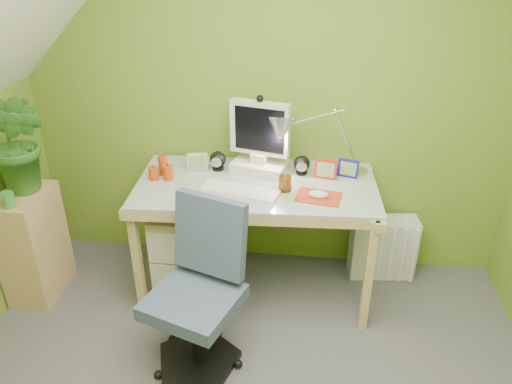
# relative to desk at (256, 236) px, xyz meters

# --- Properties ---
(wall_back) EXTENTS (3.20, 0.01, 2.40)m
(wall_back) POSITION_rel_desk_xyz_m (0.02, 0.37, 0.81)
(wall_back) COLOR olive
(wall_back) RESTS_ON floor
(desk) EXTENTS (1.51, 0.81, 0.79)m
(desk) POSITION_rel_desk_xyz_m (0.00, 0.00, 0.00)
(desk) COLOR tan
(desk) RESTS_ON floor
(monitor) EXTENTS (0.46, 0.33, 0.56)m
(monitor) POSITION_rel_desk_xyz_m (0.00, 0.18, 0.68)
(monitor) COLOR silver
(monitor) RESTS_ON desk
(speaker_left) EXTENTS (0.11, 0.11, 0.13)m
(speaker_left) POSITION_rel_desk_xyz_m (-0.27, 0.16, 0.46)
(speaker_left) COLOR black
(speaker_left) RESTS_ON desk
(speaker_right) EXTENTS (0.11, 0.11, 0.12)m
(speaker_right) POSITION_rel_desk_xyz_m (0.27, 0.16, 0.46)
(speaker_right) COLOR black
(speaker_right) RESTS_ON desk
(keyboard) EXTENTS (0.48, 0.25, 0.02)m
(keyboard) POSITION_rel_desk_xyz_m (-0.08, -0.14, 0.41)
(keyboard) COLOR white
(keyboard) RESTS_ON desk
(mousepad) EXTENTS (0.28, 0.22, 0.01)m
(mousepad) POSITION_rel_desk_xyz_m (0.38, -0.14, 0.40)
(mousepad) COLOR #B4341C
(mousepad) RESTS_ON desk
(mouse) EXTENTS (0.13, 0.09, 0.04)m
(mouse) POSITION_rel_desk_xyz_m (0.38, -0.14, 0.41)
(mouse) COLOR white
(mouse) RESTS_ON mousepad
(amber_tumbler) EXTENTS (0.08, 0.08, 0.10)m
(amber_tumbler) POSITION_rel_desk_xyz_m (0.18, -0.08, 0.44)
(amber_tumbler) COLOR brown
(amber_tumbler) RESTS_ON desk
(candle_cluster) EXTENTS (0.18, 0.16, 0.13)m
(candle_cluster) POSITION_rel_desk_xyz_m (-0.60, 0.01, 0.46)
(candle_cluster) COLOR #BB4110
(candle_cluster) RESTS_ON desk
(photo_frame_red) EXTENTS (0.14, 0.05, 0.12)m
(photo_frame_red) POSITION_rel_desk_xyz_m (0.42, 0.12, 0.45)
(photo_frame_red) COLOR red
(photo_frame_red) RESTS_ON desk
(photo_frame_blue) EXTENTS (0.13, 0.06, 0.11)m
(photo_frame_blue) POSITION_rel_desk_xyz_m (0.56, 0.16, 0.45)
(photo_frame_blue) COLOR #191697
(photo_frame_blue) RESTS_ON desk
(photo_frame_green) EXTENTS (0.13, 0.04, 0.11)m
(photo_frame_green) POSITION_rel_desk_xyz_m (-0.40, 0.14, 0.45)
(photo_frame_green) COLOR #99B97F
(photo_frame_green) RESTS_ON desk
(desk_lamp) EXTENTS (0.62, 0.30, 0.65)m
(desk_lamp) POSITION_rel_desk_xyz_m (0.45, 0.18, 0.72)
(desk_lamp) COLOR silver
(desk_lamp) RESTS_ON desk
(side_ledge) EXTENTS (0.28, 0.42, 0.74)m
(side_ledge) POSITION_rel_desk_xyz_m (-1.43, -0.23, -0.02)
(side_ledge) COLOR tan
(side_ledge) RESTS_ON floor
(potted_plant) EXTENTS (0.40, 0.35, 0.64)m
(potted_plant) POSITION_rel_desk_xyz_m (-1.39, -0.18, 0.67)
(potted_plant) COLOR #306822
(potted_plant) RESTS_ON side_ledge
(green_cup) EXTENTS (0.08, 0.08, 0.09)m
(green_cup) POSITION_rel_desk_xyz_m (-1.41, -0.38, 0.39)
(green_cup) COLOR #3F8838
(green_cup) RESTS_ON side_ledge
(task_chair) EXTENTS (0.64, 0.64, 0.91)m
(task_chair) POSITION_rel_desk_xyz_m (-0.25, -0.73, 0.06)
(task_chair) COLOR #3C4B63
(task_chair) RESTS_ON floor
(radiator) EXTENTS (0.46, 0.23, 0.44)m
(radiator) POSITION_rel_desk_xyz_m (0.85, 0.23, -0.17)
(radiator) COLOR silver
(radiator) RESTS_ON floor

